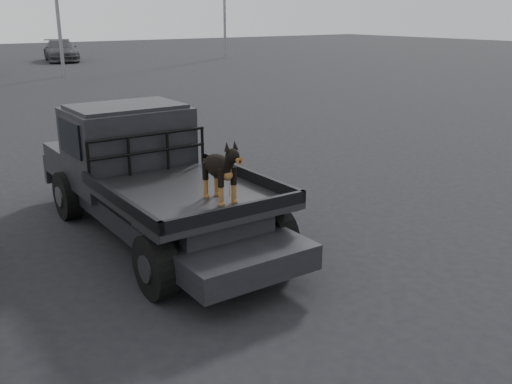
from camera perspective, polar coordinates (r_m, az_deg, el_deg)
ground at (r=6.50m, az=-8.01°, el=-11.36°), size 120.00×120.00×0.00m
flatbed_ute at (r=8.32m, az=-9.82°, el=-1.39°), size 2.00×5.40×0.92m
ute_cab at (r=8.93m, az=-12.75°, el=5.73°), size 1.72×1.30×0.88m
headache_rack at (r=8.30m, az=-10.68°, el=3.79°), size 1.80×0.08×0.55m
dog at (r=6.90m, az=-3.69°, el=2.10°), size 0.32×0.60×0.74m
distant_car_b at (r=41.10m, az=-18.94°, el=13.24°), size 2.83×5.09×1.39m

